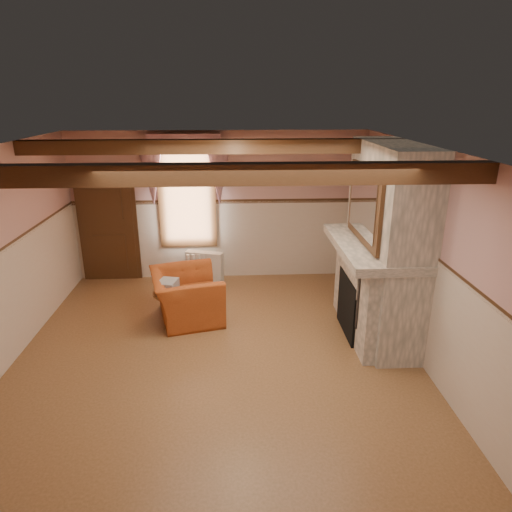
{
  "coord_description": "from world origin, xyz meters",
  "views": [
    {
      "loc": [
        0.27,
        -5.46,
        3.4
      ],
      "look_at": [
        0.58,
        0.8,
        1.18
      ],
      "focal_mm": 32.0,
      "sensor_mm": 36.0,
      "label": 1
    }
  ],
  "objects_px": {
    "side_table": "(170,309)",
    "bowl": "(375,241)",
    "mantel_clock": "(363,224)",
    "radiator": "(205,267)",
    "armchair": "(187,296)",
    "oil_lamp": "(368,226)"
  },
  "relations": [
    {
      "from": "side_table",
      "to": "bowl",
      "type": "relative_size",
      "value": 1.71
    },
    {
      "from": "mantel_clock",
      "to": "radiator",
      "type": "bearing_deg",
      "value": 149.52
    },
    {
      "from": "side_table",
      "to": "radiator",
      "type": "xyz_separation_m",
      "value": [
        0.44,
        1.73,
        0.02
      ]
    },
    {
      "from": "radiator",
      "to": "mantel_clock",
      "type": "xyz_separation_m",
      "value": [
        2.55,
        -1.5,
        1.22
      ]
    },
    {
      "from": "side_table",
      "to": "armchair",
      "type": "bearing_deg",
      "value": 42.8
    },
    {
      "from": "oil_lamp",
      "to": "bowl",
      "type": "bearing_deg",
      "value": -90.0
    },
    {
      "from": "armchair",
      "to": "radiator",
      "type": "xyz_separation_m",
      "value": [
        0.2,
        1.51,
        -0.08
      ]
    },
    {
      "from": "radiator",
      "to": "side_table",
      "type": "bearing_deg",
      "value": -88.3
    },
    {
      "from": "armchair",
      "to": "bowl",
      "type": "relative_size",
      "value": 3.68
    },
    {
      "from": "mantel_clock",
      "to": "oil_lamp",
      "type": "xyz_separation_m",
      "value": [
        0.0,
        -0.25,
        0.04
      ]
    },
    {
      "from": "bowl",
      "to": "mantel_clock",
      "type": "height_order",
      "value": "mantel_clock"
    },
    {
      "from": "mantel_clock",
      "to": "oil_lamp",
      "type": "relative_size",
      "value": 0.86
    },
    {
      "from": "armchair",
      "to": "bowl",
      "type": "bearing_deg",
      "value": -116.67
    },
    {
      "from": "radiator",
      "to": "mantel_clock",
      "type": "height_order",
      "value": "mantel_clock"
    },
    {
      "from": "armchair",
      "to": "oil_lamp",
      "type": "xyz_separation_m",
      "value": [
        2.75,
        -0.25,
        1.18
      ]
    },
    {
      "from": "radiator",
      "to": "bowl",
      "type": "xyz_separation_m",
      "value": [
        2.55,
        -2.13,
        1.16
      ]
    },
    {
      "from": "radiator",
      "to": "oil_lamp",
      "type": "xyz_separation_m",
      "value": [
        2.55,
        -1.76,
        1.26
      ]
    },
    {
      "from": "armchair",
      "to": "bowl",
      "type": "distance_m",
      "value": 3.02
    },
    {
      "from": "bowl",
      "to": "mantel_clock",
      "type": "xyz_separation_m",
      "value": [
        0.0,
        0.63,
        0.06
      ]
    },
    {
      "from": "bowl",
      "to": "oil_lamp",
      "type": "bearing_deg",
      "value": 90.0
    },
    {
      "from": "radiator",
      "to": "oil_lamp",
      "type": "distance_m",
      "value": 3.34
    },
    {
      "from": "bowl",
      "to": "oil_lamp",
      "type": "xyz_separation_m",
      "value": [
        0.0,
        0.37,
        0.1
      ]
    }
  ]
}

